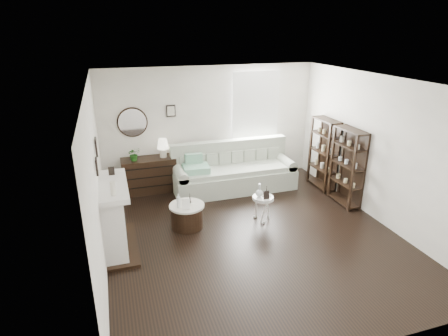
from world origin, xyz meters
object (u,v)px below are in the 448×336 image
object	(u,v)px
drum_table	(187,216)
sofa	(233,173)
dresser	(149,175)
pedestal_table	(263,199)

from	to	relation	value
drum_table	sofa	bearing A→B (deg)	46.31
dresser	drum_table	size ratio (longest dim) A/B	1.82
dresser	pedestal_table	xyz separation A→B (m)	(1.89, -2.01, 0.06)
sofa	dresser	bearing A→B (deg)	168.23
drum_table	pedestal_table	bearing A→B (deg)	-6.81
dresser	pedestal_table	world-z (taller)	dresser
dresser	drum_table	xyz separation A→B (m)	(0.46, -1.84, -0.16)
drum_table	pedestal_table	size ratio (longest dim) A/B	1.32
dresser	drum_table	distance (m)	1.90
sofa	dresser	world-z (taller)	sofa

